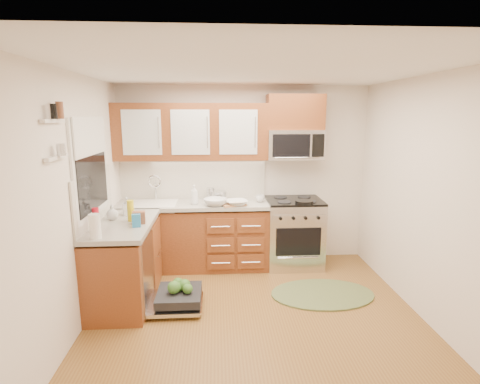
{
  "coord_description": "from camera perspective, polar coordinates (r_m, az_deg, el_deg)",
  "views": [
    {
      "loc": [
        -0.39,
        -3.55,
        2.1
      ],
      "look_at": [
        -0.11,
        0.85,
        1.19
      ],
      "focal_mm": 28.0,
      "sensor_mm": 36.0,
      "label": 1
    }
  ],
  "objects": [
    {
      "name": "upper_cabinets",
      "position": [
        5.14,
        -7.43,
        9.09
      ],
      "size": [
        2.05,
        0.35,
        0.75
      ],
      "primitive_type": null,
      "color": "#5D2D14",
      "rests_on": "ground"
    },
    {
      "name": "ceiling",
      "position": [
        3.6,
        2.77,
        18.08
      ],
      "size": [
        3.5,
        3.5,
        0.0
      ],
      "primitive_type": "plane",
      "rotation": [
        3.14,
        0.0,
        0.0
      ],
      "color": "white",
      "rests_on": "ground"
    },
    {
      "name": "countertop_back",
      "position": [
        5.14,
        -7.24,
        -1.89
      ],
      "size": [
        2.07,
        0.64,
        0.05
      ],
      "primitive_type": "cube",
      "color": "#A7A399",
      "rests_on": "base_cabinet_back"
    },
    {
      "name": "bowl_b",
      "position": [
        4.93,
        -3.78,
        -1.55
      ],
      "size": [
        0.31,
        0.31,
        0.09
      ],
      "primitive_type": "imported",
      "rotation": [
        0.0,
        0.0,
        -0.04
      ],
      "color": "#999999",
      "rests_on": "countertop_back"
    },
    {
      "name": "red_bottle",
      "position": [
        4.08,
        -21.09,
        -4.01
      ],
      "size": [
        0.08,
        0.08,
        0.25
      ],
      "primitive_type": "cylinder",
      "rotation": [
        0.0,
        0.0,
        -0.21
      ],
      "color": "red",
      "rests_on": "countertop_left"
    },
    {
      "name": "shelf_upper",
      "position": [
        3.47,
        -26.58,
        9.68
      ],
      "size": [
        0.04,
        0.4,
        0.03
      ],
      "primitive_type": "cube",
      "color": "white",
      "rests_on": "ground"
    },
    {
      "name": "rug",
      "position": [
        4.71,
        12.45,
        -14.94
      ],
      "size": [
        1.35,
        1.0,
        0.02
      ],
      "primitive_type": null,
      "rotation": [
        0.0,
        0.0,
        0.18
      ],
      "color": "#5F6A3C",
      "rests_on": "ground"
    },
    {
      "name": "range",
      "position": [
        5.35,
        8.16,
        -6.13
      ],
      "size": [
        0.76,
        0.64,
        0.95
      ],
      "primitive_type": null,
      "color": "silver",
      "rests_on": "ground"
    },
    {
      "name": "backsplash_left",
      "position": [
        4.38,
        -21.4,
        -0.83
      ],
      "size": [
        0.02,
        1.25,
        0.57
      ],
      "primitive_type": "cube",
      "color": "beige",
      "rests_on": "ground"
    },
    {
      "name": "wall_right",
      "position": [
        4.23,
        26.87,
        -1.17
      ],
      "size": [
        0.04,
        3.5,
        2.5
      ],
      "primitive_type": "cube",
      "color": "silver",
      "rests_on": "ground"
    },
    {
      "name": "sink",
      "position": [
        5.21,
        -13.01,
        -3.06
      ],
      "size": [
        0.62,
        0.5,
        0.26
      ],
      "primitive_type": null,
      "color": "white",
      "rests_on": "ground"
    },
    {
      "name": "dishwasher",
      "position": [
        4.36,
        -9.76,
        -15.75
      ],
      "size": [
        0.7,
        0.6,
        0.2
      ],
      "primitive_type": null,
      "color": "silver",
      "rests_on": "ground"
    },
    {
      "name": "cabinet_over_mw",
      "position": [
        5.24,
        8.37,
        11.95
      ],
      "size": [
        0.76,
        0.35,
        0.47
      ],
      "primitive_type": "cube",
      "color": "#5D2D14",
      "rests_on": "ground"
    },
    {
      "name": "microwave",
      "position": [
        5.23,
        8.28,
        7.18
      ],
      "size": [
        0.76,
        0.38,
        0.4
      ],
      "primitive_type": null,
      "color": "silver",
      "rests_on": "ground"
    },
    {
      "name": "canister",
      "position": [
        5.23,
        -4.52,
        -0.32
      ],
      "size": [
        0.15,
        0.15,
        0.18
      ],
      "primitive_type": "cylinder",
      "rotation": [
        0.0,
        0.0,
        0.41
      ],
      "color": "silver",
      "rests_on": "countertop_back"
    },
    {
      "name": "floor",
      "position": [
        4.14,
        2.41,
        -18.76
      ],
      "size": [
        3.5,
        3.5,
        0.0
      ],
      "primitive_type": "plane",
      "color": "brown",
      "rests_on": "ground"
    },
    {
      "name": "soap_bottle_c",
      "position": [
        4.5,
        -18.92,
        -2.94
      ],
      "size": [
        0.18,
        0.18,
        0.17
      ],
      "primitive_type": "imported",
      "rotation": [
        0.0,
        0.0,
        -0.4
      ],
      "color": "#999999",
      "rests_on": "countertop_left"
    },
    {
      "name": "wall_front",
      "position": [
        2.03,
        7.97,
        -13.13
      ],
      "size": [
        3.5,
        0.04,
        2.5
      ],
      "primitive_type": "cube",
      "color": "silver",
      "rests_on": "ground"
    },
    {
      "name": "skillet",
      "position": [
        5.0,
        9.73,
        -1.53
      ],
      "size": [
        0.25,
        0.25,
        0.04
      ],
      "primitive_type": "cylinder",
      "rotation": [
        0.0,
        0.0,
        -0.09
      ],
      "color": "black",
      "rests_on": "range"
    },
    {
      "name": "wooden_box",
      "position": [
        4.26,
        -15.15,
        -3.77
      ],
      "size": [
        0.15,
        0.11,
        0.13
      ],
      "primitive_type": "cube",
      "rotation": [
        0.0,
        0.0,
        0.14
      ],
      "color": "brown",
      "rests_on": "countertop_left"
    },
    {
      "name": "soap_bottle_a",
      "position": [
        5.01,
        -6.98,
        -0.42
      ],
      "size": [
        0.12,
        0.12,
        0.26
      ],
      "primitive_type": "imported",
      "rotation": [
        0.0,
        0.0,
        -0.2
      ],
      "color": "#999999",
      "rests_on": "countertop_back"
    },
    {
      "name": "blue_carton",
      "position": [
        4.14,
        -15.52,
        -4.23
      ],
      "size": [
        0.09,
        0.07,
        0.14
      ],
      "primitive_type": "cube",
      "rotation": [
        0.0,
        0.0,
        0.15
      ],
      "color": "teal",
      "rests_on": "countertop_left"
    },
    {
      "name": "window_blind",
      "position": [
        4.27,
        -21.84,
        7.92
      ],
      "size": [
        0.02,
        0.96,
        0.4
      ],
      "primitive_type": "cube",
      "color": "white",
      "rests_on": "ground"
    },
    {
      "name": "mustard_bottle",
      "position": [
        4.37,
        -16.32,
        -2.75
      ],
      "size": [
        0.1,
        0.1,
        0.24
      ],
      "primitive_type": "cylinder",
      "rotation": [
        0.0,
        0.0,
        -0.35
      ],
      "color": "yellow",
      "rests_on": "countertop_left"
    },
    {
      "name": "stock_pot",
      "position": [
        5.23,
        -3.26,
        -0.58
      ],
      "size": [
        0.28,
        0.28,
        0.13
      ],
      "primitive_type": "cylinder",
      "rotation": [
        0.0,
        0.0,
        0.35
      ],
      "color": "silver",
      "rests_on": "countertop_back"
    },
    {
      "name": "cup",
      "position": [
        5.14,
        3.08,
        -1.0
      ],
      "size": [
        0.14,
        0.14,
        0.1
      ],
      "primitive_type": "imported",
      "rotation": [
        0.0,
        0.0,
        0.2
      ],
      "color": "#999999",
      "rests_on": "countertop_back"
    },
    {
      "name": "soap_bottle_b",
      "position": [
        4.65,
        -16.84,
        -2.09
      ],
      "size": [
        0.12,
        0.12,
        0.21
      ],
      "primitive_type": "imported",
      "rotation": [
        0.0,
        0.0,
        0.3
      ],
      "color": "#999999",
      "rests_on": "countertop_left"
    },
    {
      "name": "base_cabinet_back",
      "position": [
        5.28,
        -7.1,
        -6.88
      ],
      "size": [
        2.05,
        0.6,
        0.85
      ],
      "primitive_type": "cube",
      "color": "#5D2D14",
      "rests_on": "ground"
    },
    {
      "name": "backsplash_back",
      "position": [
        5.37,
        -7.13,
        2.06
      ],
      "size": [
        2.05,
        0.02,
        0.57
      ],
      "primitive_type": "cube",
      "color": "beige",
      "rests_on": "ground"
    },
    {
      "name": "base_cabinet_left",
      "position": [
        4.53,
        -17.16,
        -10.53
      ],
      "size": [
        0.6,
        1.25,
        0.85
      ],
      "primitive_type": "cube",
      "color": "#5D2D14",
      "rests_on": "ground"
    },
    {
      "name": "countertop_left",
      "position": [
        4.38,
        -17.41,
        -4.76
      ],
      "size": [
        0.64,
        1.27,
        0.05
      ],
      "primitive_type": "cube",
      "color": "#A7A399",
      "rests_on": "base_cabinet_left"
    },
    {
      "name": "wall_back",
      "position": [
        5.38,
        0.6,
        2.6
      ],
      "size": [
        3.5,
        0.04,
        2.5
      ],
      "primitive_type": "cube",
      "color": "silver",
      "rests_on": "ground"
    },
    {
      "name": "paper_towel_roll",
      "position": [
        3.87,
        -21.24,
        -4.91
      ],
      "size": [
        0.13,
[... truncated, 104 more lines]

